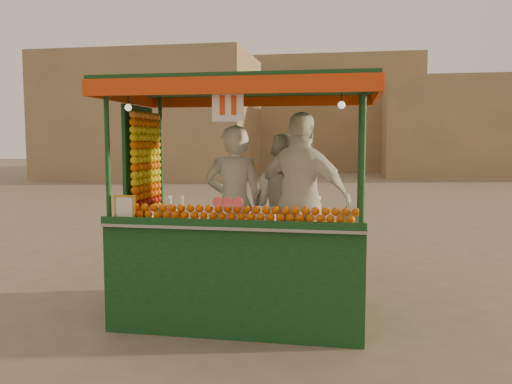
% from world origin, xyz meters
% --- Properties ---
extents(ground, '(90.00, 90.00, 0.00)m').
position_xyz_m(ground, '(0.00, 0.00, 0.00)').
color(ground, brown).
rests_on(ground, ground).
extents(building_left, '(10.00, 6.00, 6.00)m').
position_xyz_m(building_left, '(-9.00, 20.00, 3.00)').
color(building_left, '#A1825B').
rests_on(building_left, ground).
extents(building_right, '(9.00, 6.00, 5.00)m').
position_xyz_m(building_right, '(7.00, 24.00, 2.50)').
color(building_right, '#A1825B').
rests_on(building_right, ground).
extents(building_center, '(14.00, 7.00, 7.00)m').
position_xyz_m(building_center, '(-2.00, 30.00, 3.50)').
color(building_center, '#A1825B').
rests_on(building_center, ground).
extents(juice_cart, '(2.67, 1.73, 2.43)m').
position_xyz_m(juice_cart, '(-0.35, 0.07, 0.79)').
color(juice_cart, '#0E3618').
rests_on(juice_cart, ground).
extents(vendor_left, '(0.69, 0.52, 1.72)m').
position_xyz_m(vendor_left, '(-0.46, 0.46, 1.14)').
color(vendor_left, silver).
rests_on(vendor_left, ground).
extents(vendor_middle, '(0.97, 0.87, 1.63)m').
position_xyz_m(vendor_middle, '(0.07, 0.58, 1.10)').
color(vendor_middle, beige).
rests_on(vendor_middle, ground).
extents(vendor_right, '(1.17, 0.76, 1.85)m').
position_xyz_m(vendor_right, '(0.29, 0.32, 1.21)').
color(vendor_right, white).
rests_on(vendor_right, ground).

